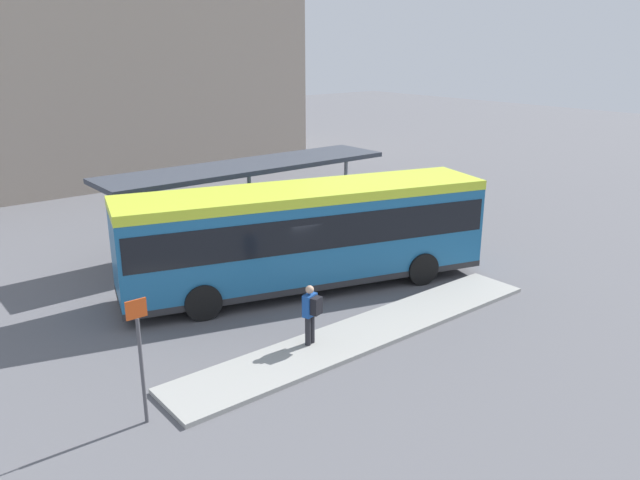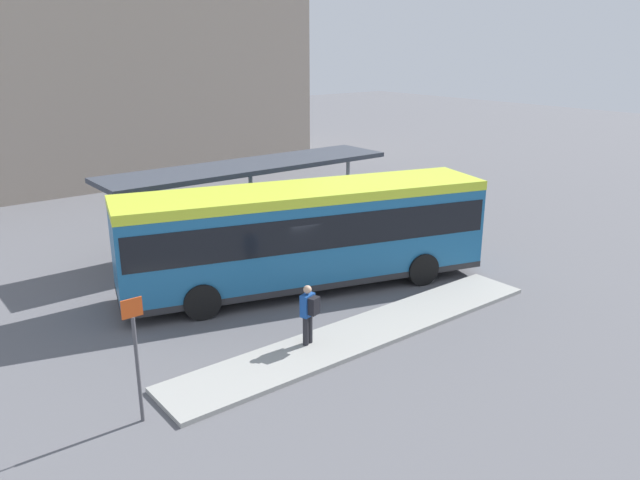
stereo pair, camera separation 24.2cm
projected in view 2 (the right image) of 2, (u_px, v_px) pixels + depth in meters
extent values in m
plane|color=#5B5B60|center=(306.00, 287.00, 20.42)|extent=(120.00, 120.00, 0.00)
cube|color=#9E9E99|center=(364.00, 333.00, 17.08)|extent=(11.86, 1.80, 0.12)
cube|color=#1E6093|center=(306.00, 233.00, 19.86)|extent=(11.97, 5.77, 2.97)
cube|color=#C6DB33|center=(305.00, 192.00, 19.45)|extent=(11.99, 5.79, 0.30)
cube|color=black|center=(305.00, 223.00, 19.75)|extent=(11.75, 5.73, 1.04)
cube|color=black|center=(462.00, 205.00, 21.80)|extent=(0.74, 2.26, 1.15)
cube|color=#28282B|center=(306.00, 274.00, 20.28)|extent=(11.98, 5.78, 0.20)
cylinder|color=black|center=(388.00, 247.00, 22.61)|extent=(1.12, 0.58, 1.09)
cylinder|color=black|center=(422.00, 269.00, 20.45)|extent=(1.12, 0.58, 1.09)
cylinder|color=black|center=(187.00, 274.00, 20.06)|extent=(1.12, 0.58, 1.09)
cylinder|color=black|center=(202.00, 302.00, 17.90)|extent=(1.12, 0.58, 1.09)
cylinder|color=#232328|center=(306.00, 331.00, 16.14)|extent=(0.15, 0.15, 0.80)
cylinder|color=#232328|center=(310.00, 328.00, 16.28)|extent=(0.15, 0.15, 0.80)
cube|color=#194799|center=(308.00, 305.00, 16.00)|extent=(0.44, 0.32, 0.60)
cube|color=black|center=(314.00, 306.00, 15.88)|extent=(0.34, 0.27, 0.45)
sphere|color=tan|center=(307.00, 289.00, 15.87)|extent=(0.22, 0.22, 0.22)
torus|color=black|center=(413.00, 216.00, 27.32)|extent=(0.06, 0.73, 0.73)
torus|color=black|center=(429.00, 221.00, 26.58)|extent=(0.06, 0.73, 0.73)
cylinder|color=red|center=(421.00, 213.00, 26.88)|extent=(0.05, 0.77, 0.04)
cylinder|color=red|center=(424.00, 215.00, 26.76)|extent=(0.04, 0.04, 0.36)
cube|color=black|center=(424.00, 211.00, 26.71)|extent=(0.07, 0.18, 0.04)
cylinder|color=red|center=(415.00, 210.00, 27.15)|extent=(0.48, 0.04, 0.03)
torus|color=black|center=(397.00, 214.00, 27.86)|extent=(0.08, 0.65, 0.65)
torus|color=black|center=(411.00, 218.00, 27.23)|extent=(0.08, 0.65, 0.65)
cylinder|color=#287F3D|center=(404.00, 211.00, 27.48)|extent=(0.07, 0.68, 0.04)
cylinder|color=#287F3D|center=(407.00, 213.00, 27.38)|extent=(0.04, 0.04, 0.32)
cube|color=black|center=(407.00, 209.00, 27.34)|extent=(0.08, 0.18, 0.04)
cylinder|color=#287F3D|center=(398.00, 208.00, 27.71)|extent=(0.48, 0.06, 0.03)
torus|color=black|center=(397.00, 213.00, 27.90)|extent=(0.12, 0.65, 0.65)
torus|color=black|center=(385.00, 209.00, 28.61)|extent=(0.12, 0.65, 0.65)
cylinder|color=gold|center=(391.00, 207.00, 28.19)|extent=(0.11, 0.68, 0.04)
cylinder|color=gold|center=(389.00, 207.00, 28.34)|extent=(0.04, 0.04, 0.32)
cube|color=black|center=(389.00, 204.00, 28.29)|extent=(0.09, 0.19, 0.04)
cylinder|color=gold|center=(396.00, 207.00, 27.89)|extent=(0.48, 0.09, 0.03)
torus|color=black|center=(382.00, 209.00, 28.38)|extent=(0.18, 0.76, 0.76)
torus|color=black|center=(369.00, 204.00, 29.26)|extent=(0.18, 0.76, 0.76)
cylinder|color=black|center=(376.00, 201.00, 28.74)|extent=(0.18, 0.81, 0.04)
cylinder|color=black|center=(373.00, 202.00, 28.92)|extent=(0.04, 0.04, 0.38)
cube|color=black|center=(373.00, 198.00, 28.86)|extent=(0.10, 0.19, 0.04)
cylinder|color=black|center=(381.00, 201.00, 28.37)|extent=(0.48, 0.11, 0.03)
cube|color=#383D47|center=(250.00, 166.00, 23.75)|extent=(11.62, 2.60, 0.18)
cylinder|color=gray|center=(129.00, 230.00, 21.34)|extent=(0.16, 0.16, 3.04)
cylinder|color=gray|center=(348.00, 189.00, 27.15)|extent=(0.16, 0.16, 3.04)
cylinder|color=gray|center=(251.00, 207.00, 24.24)|extent=(0.16, 0.16, 3.04)
cylinder|color=slate|center=(277.00, 250.00, 23.03)|extent=(0.81, 0.81, 0.64)
sphere|color=#337F38|center=(277.00, 233.00, 22.83)|extent=(0.93, 0.93, 0.93)
cylinder|color=#4C4C51|center=(138.00, 370.00, 12.86)|extent=(0.08, 0.08, 2.40)
cube|color=#D84C19|center=(132.00, 308.00, 12.43)|extent=(0.44, 0.03, 0.40)
cube|color=gray|center=(87.00, 85.00, 36.72)|extent=(24.47, 11.17, 10.41)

